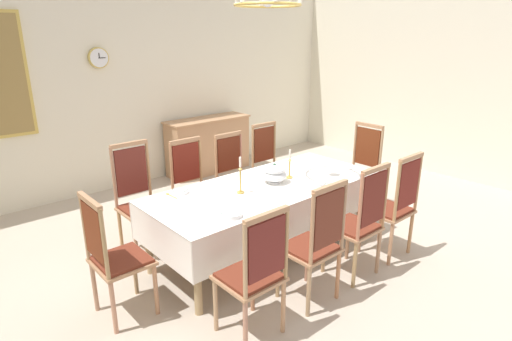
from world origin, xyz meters
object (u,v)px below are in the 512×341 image
(spoon_primary, at_px, (169,195))
(chandelier, at_px, (268,3))
(chair_south_d, at_px, (394,204))
(chair_north_c, at_px, (235,174))
(chair_north_b, at_px, (193,185))
(chair_south_b, at_px, (315,242))
(dining_table, at_px, (266,192))
(spoon_secondary, at_px, (271,166))
(chair_head_west, at_px, (113,255))
(candlestick_west, at_px, (240,179))
(soup_tureen, at_px, (274,173))
(bowl_near_left, at_px, (180,191))
(mounted_clock, at_px, (98,58))
(bowl_far_right, at_px, (231,215))
(chair_north_a, at_px, (139,197))
(bowl_near_right, at_px, (267,167))
(chair_north_d, at_px, (270,164))
(chair_south_c, at_px, (360,220))
(bowl_far_left, at_px, (319,184))
(sideboard, at_px, (208,145))
(chair_south_a, at_px, (255,272))
(candlestick_east, at_px, (290,167))
(chair_head_east, at_px, (360,168))

(spoon_primary, relative_size, chandelier, 0.27)
(chair_south_d, bearing_deg, chair_north_c, 107.86)
(chair_south_d, bearing_deg, chair_north_b, 123.32)
(chair_south_b, bearing_deg, dining_table, 72.55)
(chair_north_c, relative_size, spoon_secondary, 6.00)
(chair_head_west, relative_size, candlestick_west, 2.94)
(soup_tureen, xyz_separation_m, bowl_near_left, (-0.89, 0.38, -0.08))
(dining_table, bearing_deg, mounted_clock, 99.01)
(bowl_far_right, bearing_deg, chair_head_west, 157.29)
(soup_tureen, relative_size, spoon_primary, 1.45)
(chair_north_a, height_order, bowl_near_right, chair_north_a)
(chair_north_d, bearing_deg, chair_south_c, 72.18)
(bowl_far_right, bearing_deg, bowl_far_left, 0.59)
(bowl_near_right, distance_m, sideboard, 2.38)
(bowl_far_right, relative_size, spoon_primary, 1.00)
(chair_south_b, distance_m, chair_north_d, 2.21)
(chair_south_a, relative_size, candlestick_east, 3.39)
(chair_south_b, bearing_deg, sideboard, 68.34)
(chair_head_west, height_order, candlestick_east, chair_head_west)
(dining_table, relative_size, mounted_clock, 8.93)
(bowl_near_left, relative_size, bowl_far_right, 0.87)
(chair_north_c, xyz_separation_m, bowl_far_left, (0.07, -1.28, 0.21))
(spoon_primary, bearing_deg, chair_south_c, -50.68)
(chair_north_b, distance_m, spoon_secondary, 0.93)
(mounted_clock, bearing_deg, chair_north_b, -85.14)
(chair_north_a, distance_m, chair_south_c, 2.25)
(chair_south_b, bearing_deg, bowl_near_right, 63.24)
(chair_north_a, bearing_deg, chair_north_c, 179.71)
(chair_north_c, height_order, candlestick_west, candlestick_west)
(chandelier, bearing_deg, chair_south_c, -70.40)
(bowl_near_left, distance_m, bowl_near_right, 1.15)
(chair_north_c, bearing_deg, spoon_secondary, 105.67)
(candlestick_west, height_order, sideboard, candlestick_west)
(chair_south_a, relative_size, bowl_near_left, 6.93)
(chair_south_c, bearing_deg, chair_north_c, 90.00)
(bowl_far_left, distance_m, bowl_far_right, 1.14)
(candlestick_west, relative_size, spoon_primary, 2.05)
(spoon_secondary, bearing_deg, chair_head_east, -28.47)
(candlestick_east, relative_size, sideboard, 0.22)
(chair_north_a, relative_size, candlestick_west, 3.18)
(candlestick_west, distance_m, candlestick_east, 0.68)
(chair_north_d, relative_size, bowl_far_left, 7.80)
(chair_north_d, xyz_separation_m, chair_head_west, (-2.56, -0.92, -0.01))
(chair_head_east, relative_size, bowl_near_right, 8.12)
(chair_north_c, xyz_separation_m, bowl_near_left, (-1.11, -0.53, 0.22))
(candlestick_west, bearing_deg, bowl_near_right, 28.91)
(chair_north_b, height_order, soup_tureen, chair_north_b)
(chair_south_c, height_order, spoon_secondary, chair_south_c)
(spoon_secondary, height_order, mounted_clock, mounted_clock)
(chair_south_d, distance_m, chair_head_east, 1.17)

